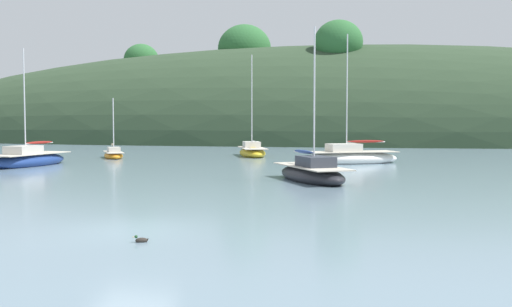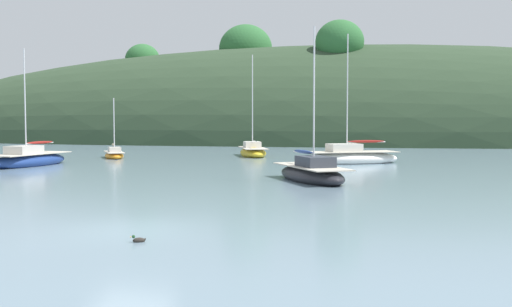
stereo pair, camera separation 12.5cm
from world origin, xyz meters
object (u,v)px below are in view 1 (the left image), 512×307
Objects in this scene: sailboat_black_sloop at (114,155)px; sailboat_cream_ketch at (252,152)px; duck_lone_right at (141,240)px; sailboat_navy_dinghy at (312,173)px; sailboat_yellow_far at (29,160)px; sailboat_red_portside at (350,157)px.

sailboat_cream_ketch reaches higher than sailboat_black_sloop.
sailboat_navy_dinghy is at bearing 79.90° from duck_lone_right.
sailboat_cream_ketch reaches higher than duck_lone_right.
sailboat_cream_ketch is 38.39m from duck_lone_right.
sailboat_black_sloop is 0.63× the size of sailboat_navy_dinghy.
sailboat_yellow_far is 19.90m from sailboat_cream_ketch.
duck_lone_right is (4.52, -38.13, -0.35)m from sailboat_cream_ketch.
sailboat_navy_dinghy reaches higher than sailboat_black_sloop.
sailboat_yellow_far reaches higher than sailboat_navy_dinghy.
sailboat_black_sloop is (-20.67, 2.38, -0.15)m from sailboat_red_portside.
sailboat_yellow_far is 30.04m from duck_lone_right.
sailboat_yellow_far is at bearing 127.61° from duck_lone_right.
sailboat_cream_ketch is 23.24× the size of duck_lone_right.
duck_lone_right is (-3.03, -17.04, -0.36)m from sailboat_navy_dinghy.
sailboat_red_portside reaches higher than sailboat_cream_ketch.
sailboat_yellow_far is at bearing 162.44° from sailboat_navy_dinghy.
sailboat_cream_ketch is (-9.22, 7.42, -0.06)m from sailboat_red_portside.
sailboat_cream_ketch is (-7.55, 21.09, -0.02)m from sailboat_navy_dinghy.
sailboat_red_portside is 1.06× the size of sailboat_cream_ketch.
sailboat_black_sloop is 36.74m from duck_lone_right.
sailboat_black_sloop is 24.87m from sailboat_navy_dinghy.
sailboat_black_sloop is 13.13× the size of duck_lone_right.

